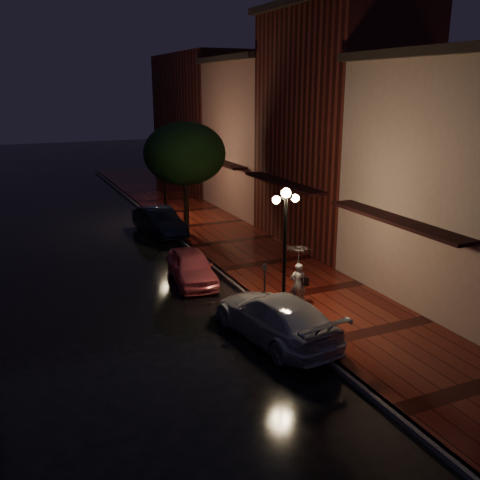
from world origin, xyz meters
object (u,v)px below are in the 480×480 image
pink_car (192,267)px  navy_car (159,221)px  streetlamp_near (285,243)px  silver_car (275,317)px  woman_with_umbrella (299,266)px  streetlamp_far (164,179)px  parking_meter (265,279)px  street_tree (185,156)px

pink_car → navy_car: 7.62m
streetlamp_near → navy_car: size_ratio=0.99×
silver_car → woman_with_umbrella: 2.65m
streetlamp_far → woman_with_umbrella: bearing=-86.8°
streetlamp_far → parking_meter: streetlamp_far is taller
pink_car → navy_car: bearing=90.6°
navy_car → silver_car: bearing=-96.8°
streetlamp_near → woman_with_umbrella: (0.76, 0.34, -1.01)m
streetlamp_near → street_tree: size_ratio=0.74×
pink_car → parking_meter: 3.72m
pink_car → navy_car: size_ratio=0.89×
parking_meter → navy_car: bearing=105.8°
silver_car → pink_car: bearing=-90.7°
streetlamp_far → silver_car: bearing=-93.9°
streetlamp_far → woman_with_umbrella: 13.72m
silver_car → street_tree: bearing=-103.9°
streetlamp_far → silver_car: streetlamp_far is taller
street_tree → parking_meter: bearing=-92.6°
navy_car → woman_with_umbrella: bearing=-88.0°
streetlamp_near → streetlamp_far: 14.00m
streetlamp_far → pink_car: bearing=-100.5°
streetlamp_far → streetlamp_near: bearing=-90.0°
streetlamp_near → streetlamp_far: (0.00, 14.00, 0.00)m
woman_with_umbrella → street_tree: bearing=-71.4°
streetlamp_far → navy_car: streetlamp_far is taller
streetlamp_far → pink_car: streetlamp_far is taller
streetlamp_near → parking_meter: size_ratio=3.00×
woman_with_umbrella → parking_meter: (-0.96, 0.71, -0.57)m
woman_with_umbrella → parking_meter: bearing=-20.4°
parking_meter → silver_car: bearing=-97.4°
navy_car → parking_meter: bearing=-92.5°
street_tree → pink_car: bearing=-107.1°
silver_car → parking_meter: parking_meter is taller
streetlamp_far → street_tree: size_ratio=0.74×
street_tree → silver_car: (-1.31, -12.39, -3.52)m
streetlamp_far → street_tree: (0.26, -3.01, 1.64)m
streetlamp_near → parking_meter: bearing=100.9°
woman_with_umbrella → pink_car: bearing=-42.0°
parking_meter → woman_with_umbrella: bearing=-24.5°
streetlamp_far → navy_car: (-0.95, -2.03, -1.88)m
woman_with_umbrella → parking_meter: 1.32m
street_tree → silver_car: 12.95m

